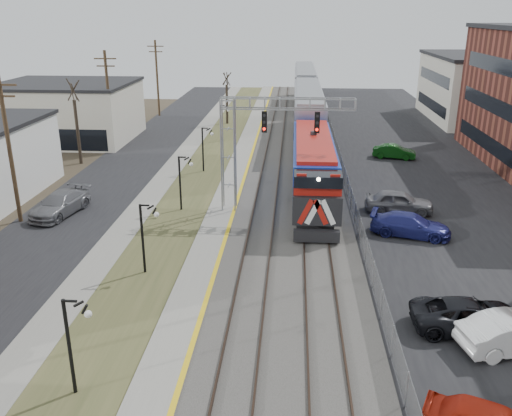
{
  "coord_description": "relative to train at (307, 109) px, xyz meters",
  "views": [
    {
      "loc": [
        3.94,
        -8.24,
        13.52
      ],
      "look_at": [
        1.85,
        21.7,
        2.6
      ],
      "focal_mm": 38.0,
      "sensor_mm": 36.0,
      "label": 1
    }
  ],
  "objects": [
    {
      "name": "lampposts",
      "position": [
        -9.5,
        -36.86,
        -0.88
      ],
      "size": [
        0.14,
        62.14,
        4.0
      ],
      "color": "black",
      "rests_on": "ground"
    },
    {
      "name": "parking_lot",
      "position": [
        10.5,
        -20.15,
        -2.86
      ],
      "size": [
        16.0,
        120.0,
        0.04
      ],
      "primitive_type": "cube",
      "color": "black",
      "rests_on": "ground"
    },
    {
      "name": "car_lot_f",
      "position": [
        8.29,
        -11.33,
        -2.21
      ],
      "size": [
        4.3,
        2.32,
        1.34
      ],
      "primitive_type": "imported",
      "rotation": [
        0.0,
        0.0,
        1.34
      ],
      "color": "#0D410F",
      "rests_on": "ground"
    },
    {
      "name": "track_near",
      "position": [
        -3.5,
        -20.15,
        -2.61
      ],
      "size": [
        1.58,
        120.0,
        0.15
      ],
      "color": "#2D2119",
      "rests_on": "ballast_bed"
    },
    {
      "name": "train",
      "position": [
        0.0,
        0.0,
        0.0
      ],
      "size": [
        3.0,
        63.05,
        5.33
      ],
      "color": "#122F98",
      "rests_on": "ground"
    },
    {
      "name": "car_lot_d",
      "position": [
        6.02,
        -30.86,
        -2.16
      ],
      "size": [
        5.35,
        3.27,
        1.45
      ],
      "primitive_type": "imported",
      "rotation": [
        0.0,
        0.0,
        1.31
      ],
      "color": "navy",
      "rests_on": "ground"
    },
    {
      "name": "platform",
      "position": [
        -6.5,
        -20.15,
        -2.76
      ],
      "size": [
        2.0,
        120.0,
        0.24
      ],
      "primitive_type": "cube",
      "color": "gray",
      "rests_on": "ground"
    },
    {
      "name": "fence",
      "position": [
        2.7,
        -20.15,
        -2.08
      ],
      "size": [
        0.04,
        120.0,
        1.6
      ],
      "primitive_type": "cube",
      "color": "gray",
      "rests_on": "ground"
    },
    {
      "name": "car_lot_c",
      "position": [
        6.49,
        -41.77,
        -2.17
      ],
      "size": [
        5.17,
        2.44,
        1.43
      ],
      "primitive_type": "imported",
      "rotation": [
        0.0,
        0.0,
        1.58
      ],
      "color": "black",
      "rests_on": "ground"
    },
    {
      "name": "ballast_bed",
      "position": [
        -1.5,
        -20.15,
        -2.78
      ],
      "size": [
        8.0,
        120.0,
        0.2
      ],
      "primitive_type": "cube",
      "color": "#595651",
      "rests_on": "ground"
    },
    {
      "name": "grass_median",
      "position": [
        -9.5,
        -20.15,
        -2.85
      ],
      "size": [
        4.0,
        120.0,
        0.06
      ],
      "primitive_type": "cube",
      "color": "#424726",
      "rests_on": "ground"
    },
    {
      "name": "track_far",
      "position": [
        -0.0,
        -20.15,
        -2.61
      ],
      "size": [
        1.58,
        120.0,
        0.15
      ],
      "color": "#2D2119",
      "rests_on": "ballast_bed"
    },
    {
      "name": "sidewalk",
      "position": [
        -12.5,
        -20.15,
        -2.84
      ],
      "size": [
        2.0,
        120.0,
        0.08
      ],
      "primitive_type": "cube",
      "color": "gray",
      "rests_on": "ground"
    },
    {
      "name": "street_west",
      "position": [
        -17.0,
        -20.15,
        -2.86
      ],
      "size": [
        7.0,
        120.0,
        0.04
      ],
      "primitive_type": "cube",
      "color": "black",
      "rests_on": "ground"
    },
    {
      "name": "platform_edge",
      "position": [
        -5.62,
        -20.15,
        -2.64
      ],
      "size": [
        0.24,
        120.0,
        0.01
      ],
      "primitive_type": "cube",
      "color": "gold",
      "rests_on": "platform"
    },
    {
      "name": "utility_poles",
      "position": [
        -20.0,
        -30.15,
        2.12
      ],
      "size": [
        0.28,
        80.28,
        10.0
      ],
      "color": "#4C3823",
      "rests_on": "ground"
    },
    {
      "name": "car_street_b",
      "position": [
        -17.79,
        -28.67,
        -2.1
      ],
      "size": [
        3.23,
        5.7,
        1.56
      ],
      "primitive_type": "imported",
      "rotation": [
        0.0,
        0.0,
        -0.2
      ],
      "color": "slate",
      "rests_on": "ground"
    },
    {
      "name": "car_lot_e",
      "position": [
        6.03,
        -26.61,
        -2.08
      ],
      "size": [
        4.92,
        2.42,
        1.61
      ],
      "primitive_type": "imported",
      "rotation": [
        0.0,
        0.0,
        1.46
      ],
      "color": "slate",
      "rests_on": "ground"
    },
    {
      "name": "bare_trees",
      "position": [
        -18.16,
        -16.24,
        -0.18
      ],
      "size": [
        12.3,
        42.3,
        5.95
      ],
      "color": "#382D23",
      "rests_on": "ground"
    },
    {
      "name": "signal_gantry",
      "position": [
        -4.28,
        -27.16,
        2.7
      ],
      "size": [
        9.0,
        1.07,
        8.15
      ],
      "color": "gray",
      "rests_on": "ground"
    }
  ]
}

